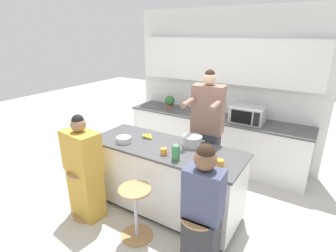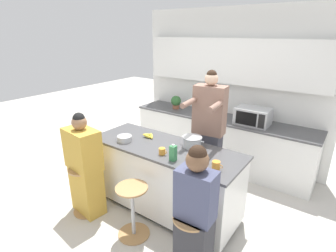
{
  "view_description": "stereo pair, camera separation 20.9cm",
  "coord_description": "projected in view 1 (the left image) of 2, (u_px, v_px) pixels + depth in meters",
  "views": [
    {
      "loc": [
        1.64,
        -2.55,
        2.3
      ],
      "look_at": [
        0.0,
        0.08,
        1.18
      ],
      "focal_mm": 28.0,
      "sensor_mm": 36.0,
      "label": 1
    },
    {
      "loc": [
        1.81,
        -2.43,
        2.3
      ],
      "look_at": [
        0.0,
        0.08,
        1.18
      ],
      "focal_mm": 28.0,
      "sensor_mm": 36.0,
      "label": 2
    }
  ],
  "objects": [
    {
      "name": "fruit_bowl",
      "position": [
        124.0,
        140.0,
        3.42
      ],
      "size": [
        0.19,
        0.19,
        0.08
      ],
      "color": "#B7BABC",
      "rests_on": "kitchen_island"
    },
    {
      "name": "bar_stool_center",
      "position": [
        136.0,
        211.0,
        3.01
      ],
      "size": [
        0.38,
        0.38,
        0.65
      ],
      "color": "tan",
      "rests_on": "ground_plane"
    },
    {
      "name": "person_seated_near",
      "position": [
        202.0,
        216.0,
        2.48
      ],
      "size": [
        0.37,
        0.28,
        1.4
      ],
      "rotation": [
        0.0,
        0.0,
        0.04
      ],
      "color": "#333338",
      "rests_on": "ground_plane"
    },
    {
      "name": "bar_stool_leftmost",
      "position": [
        85.0,
        191.0,
        3.38
      ],
      "size": [
        0.38,
        0.38,
        0.65
      ],
      "color": "tan",
      "rests_on": "ground_plane"
    },
    {
      "name": "potted_plant",
      "position": [
        170.0,
        102.0,
        5.05
      ],
      "size": [
        0.19,
        0.19,
        0.25
      ],
      "color": "#93563D",
      "rests_on": "back_counter"
    },
    {
      "name": "wall_back",
      "position": [
        223.0,
        77.0,
        4.65
      ],
      "size": [
        3.48,
        0.22,
        2.7
      ],
      "color": "silver",
      "rests_on": "ground_plane"
    },
    {
      "name": "person_cooking",
      "position": [
        206.0,
        138.0,
        3.62
      ],
      "size": [
        0.48,
        0.62,
        1.85
      ],
      "rotation": [
        0.0,
        0.0,
        0.11
      ],
      "color": "#383842",
      "rests_on": "ground_plane"
    },
    {
      "name": "cooking_pot",
      "position": [
        192.0,
        141.0,
        3.3
      ],
      "size": [
        0.33,
        0.25,
        0.13
      ],
      "color": "#B7BABC",
      "rests_on": "kitchen_island"
    },
    {
      "name": "banana_bunch",
      "position": [
        148.0,
        136.0,
        3.56
      ],
      "size": [
        0.19,
        0.13,
        0.06
      ],
      "color": "yellow",
      "rests_on": "kitchen_island"
    },
    {
      "name": "microwave",
      "position": [
        247.0,
        115.0,
        4.26
      ],
      "size": [
        0.53,
        0.38,
        0.27
      ],
      "color": "#B2B5B7",
      "rests_on": "back_counter"
    },
    {
      "name": "bar_stool_rightmost",
      "position": [
        198.0,
        241.0,
        2.58
      ],
      "size": [
        0.38,
        0.38,
        0.65
      ],
      "color": "tan",
      "rests_on": "ground_plane"
    },
    {
      "name": "juice_carton",
      "position": [
        176.0,
        153.0,
        2.93
      ],
      "size": [
        0.07,
        0.07,
        0.19
      ],
      "color": "#38844C",
      "rests_on": "kitchen_island"
    },
    {
      "name": "coffee_cup_near",
      "position": [
        220.0,
        164.0,
        2.77
      ],
      "size": [
        0.12,
        0.09,
        0.1
      ],
      "color": "orange",
      "rests_on": "kitchen_island"
    },
    {
      "name": "coffee_cup_far",
      "position": [
        164.0,
        151.0,
        3.08
      ],
      "size": [
        0.11,
        0.08,
        0.08
      ],
      "color": "orange",
      "rests_on": "kitchen_island"
    },
    {
      "name": "ground_plane",
      "position": [
        165.0,
        208.0,
        3.63
      ],
      "size": [
        16.0,
        16.0,
        0.0
      ],
      "primitive_type": "plane",
      "color": "beige"
    },
    {
      "name": "person_wrapped_blanket",
      "position": [
        84.0,
        171.0,
        3.29
      ],
      "size": [
        0.51,
        0.34,
        1.39
      ],
      "rotation": [
        0.0,
        0.0,
        -0.12
      ],
      "color": "gold",
      "rests_on": "ground_plane"
    },
    {
      "name": "back_counter",
      "position": [
        213.0,
        139.0,
        4.78
      ],
      "size": [
        3.23,
        0.64,
        0.89
      ],
      "color": "white",
      "rests_on": "ground_plane"
    },
    {
      "name": "kitchen_island",
      "position": [
        165.0,
        178.0,
        3.47
      ],
      "size": [
        2.03,
        0.77,
        0.93
      ],
      "color": "black",
      "rests_on": "ground_plane"
    }
  ]
}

